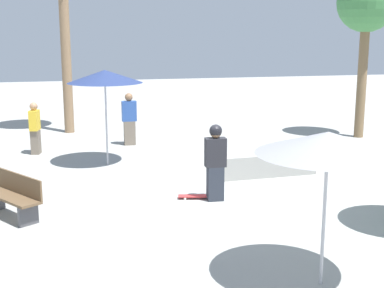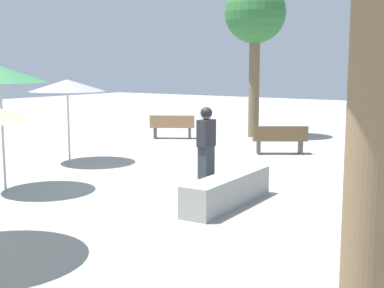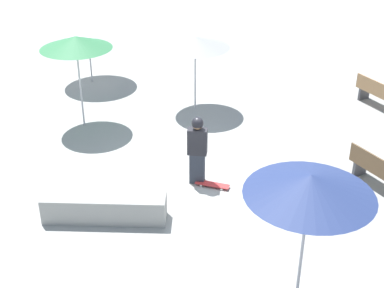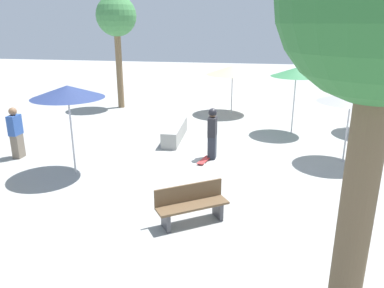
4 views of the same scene
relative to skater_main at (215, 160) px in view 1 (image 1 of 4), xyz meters
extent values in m
plane|color=#9E9E99|center=(-0.09, -0.04, -0.90)|extent=(60.00, 60.00, 0.00)
cube|color=#282D38|center=(0.00, 0.00, -0.52)|extent=(0.26, 0.35, 0.75)
cube|color=#232328|center=(0.00, 0.00, 0.17)|extent=(0.26, 0.45, 0.62)
sphere|color=#8C6647|center=(0.00, 0.00, 0.60)|extent=(0.24, 0.24, 0.24)
sphere|color=black|center=(0.00, 0.00, 0.63)|extent=(0.27, 0.27, 0.27)
cube|color=red|center=(-0.19, -0.37, -0.83)|extent=(0.38, 0.82, 0.02)
cylinder|color=silver|center=(-0.17, -0.63, -0.87)|extent=(0.04, 0.06, 0.05)
cylinder|color=silver|center=(-0.33, -0.59, -0.87)|extent=(0.04, 0.06, 0.05)
cylinder|color=silver|center=(-0.05, -0.14, -0.87)|extent=(0.04, 0.06, 0.05)
cylinder|color=silver|center=(-0.22, -0.11, -0.87)|extent=(0.04, 0.06, 0.05)
cube|color=gray|center=(-1.65, 1.80, -0.61)|extent=(0.69, 2.59, 0.57)
cube|color=#47474C|center=(0.65, -3.84, -0.70)|extent=(0.29, 0.37, 0.40)
cube|color=brown|center=(0.13, -4.19, -0.47)|extent=(1.57, 1.27, 0.05)
cube|color=brown|center=(0.02, -4.02, -0.25)|extent=(1.34, 0.93, 0.40)
cylinder|color=#B7B7BC|center=(4.13, 0.40, 0.17)|extent=(0.05, 0.05, 2.13)
cone|color=#99999E|center=(4.13, 0.40, 1.18)|extent=(2.00, 2.00, 0.31)
cylinder|color=#B7B7BC|center=(-3.77, -1.99, 0.33)|extent=(0.05, 0.05, 2.46)
cone|color=navy|center=(-3.77, -1.99, 1.51)|extent=(2.01, 2.01, 0.34)
cylinder|color=#896B4C|center=(-8.92, -2.93, 2.57)|extent=(0.34, 0.34, 6.93)
cylinder|color=brown|center=(-5.67, 6.79, 1.22)|extent=(0.32, 0.32, 4.23)
sphere|color=#428447|center=(-5.67, 6.79, 3.63)|extent=(1.96, 1.96, 1.96)
cube|color=#726656|center=(-6.23, -1.08, -0.51)|extent=(0.25, 0.35, 0.78)
cube|color=#2D519E|center=(-6.23, -1.08, 0.20)|extent=(0.25, 0.46, 0.64)
sphere|color=#8C6647|center=(-6.23, -1.08, 0.65)|extent=(0.25, 0.25, 0.25)
cube|color=#726656|center=(-5.57, -3.96, -0.54)|extent=(0.37, 0.30, 0.72)
cube|color=yellow|center=(-5.57, -3.96, 0.12)|extent=(0.46, 0.32, 0.59)
sphere|color=tan|center=(-5.57, -3.96, 0.53)|extent=(0.23, 0.23, 0.23)
camera|label=1|loc=(10.64, -3.08, 2.67)|focal=50.00mm
camera|label=2|loc=(-6.64, 10.20, 1.68)|focal=50.00mm
camera|label=3|loc=(-10.63, -0.85, 5.80)|focal=50.00mm
camera|label=4|loc=(1.46, -11.38, 3.32)|focal=35.00mm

